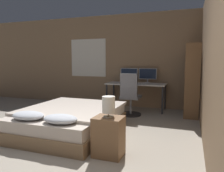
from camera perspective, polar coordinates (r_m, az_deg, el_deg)
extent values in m
plane|color=#9E9384|center=(3.09, -17.21, -19.72)|extent=(20.00, 20.00, 0.00)
cube|color=#8E7051|center=(6.48, 4.71, 6.56)|extent=(12.00, 0.06, 2.70)
cube|color=silver|center=(6.92, -6.24, 7.32)|extent=(1.17, 0.01, 1.16)
cube|color=black|center=(6.93, -6.21, 7.32)|extent=(1.09, 0.01, 1.08)
cube|color=#8E7051|center=(3.70, 24.00, 5.94)|extent=(0.06, 12.00, 2.70)
cube|color=#846647|center=(4.34, -10.83, -10.20)|extent=(1.62, 2.07, 0.22)
cube|color=beige|center=(4.28, -10.89, -7.55)|extent=(1.56, 2.01, 0.19)
cube|color=beige|center=(4.36, -10.09, -5.65)|extent=(1.66, 1.74, 0.05)
ellipsoid|color=silver|center=(3.80, -21.03, -7.19)|extent=(0.55, 0.38, 0.13)
ellipsoid|color=silver|center=(3.45, -13.33, -8.35)|extent=(0.55, 0.38, 0.13)
cube|color=brown|center=(3.19, -0.90, -13.06)|extent=(0.41, 0.34, 0.57)
cylinder|color=gray|center=(3.10, -0.91, -7.99)|extent=(0.15, 0.15, 0.01)
cylinder|color=gray|center=(3.09, -0.91, -7.41)|extent=(0.02, 0.02, 0.05)
cylinder|color=silver|center=(3.06, -0.91, -4.85)|extent=(0.18, 0.18, 0.23)
cube|color=beige|center=(6.05, 6.32, 0.58)|extent=(1.62, 0.68, 0.03)
cylinder|color=#2D2D33|center=(6.05, -1.40, -2.91)|extent=(0.05, 0.05, 0.71)
cylinder|color=#2D2D33|center=(5.68, 13.04, -3.71)|extent=(0.05, 0.05, 0.71)
cylinder|color=#2D2D33|center=(6.58, 0.45, -2.12)|extent=(0.05, 0.05, 0.71)
cylinder|color=#2D2D33|center=(6.25, 13.70, -2.79)|extent=(0.05, 0.05, 0.71)
cylinder|color=#B7B7BC|center=(6.34, 4.46, 1.07)|extent=(0.16, 0.16, 0.01)
cylinder|color=#B7B7BC|center=(6.34, 4.46, 1.53)|extent=(0.03, 0.03, 0.09)
cube|color=#B7B7BC|center=(6.32, 4.48, 3.31)|extent=(0.50, 0.03, 0.30)
cube|color=#192338|center=(6.31, 4.44, 3.30)|extent=(0.47, 0.00, 0.27)
cylinder|color=#B7B7BC|center=(6.22, 9.27, 0.89)|extent=(0.16, 0.16, 0.01)
cylinder|color=#B7B7BC|center=(6.21, 9.28, 1.36)|extent=(0.03, 0.03, 0.09)
cube|color=#B7B7BC|center=(6.20, 9.31, 3.17)|extent=(0.50, 0.03, 0.30)
cube|color=#192338|center=(6.19, 9.29, 3.17)|extent=(0.47, 0.00, 0.27)
cube|color=#B7B7BC|center=(5.82, 5.77, 0.58)|extent=(0.34, 0.13, 0.02)
ellipsoid|color=#B7B7BC|center=(5.76, 8.28, 0.57)|extent=(0.07, 0.05, 0.04)
cylinder|color=black|center=(5.54, 4.89, -7.35)|extent=(0.52, 0.52, 0.04)
cylinder|color=gray|center=(5.49, 4.91, -5.20)|extent=(0.05, 0.05, 0.38)
cube|color=slate|center=(5.45, 4.93, -2.86)|extent=(0.46, 0.46, 0.07)
cube|color=slate|center=(5.21, 4.38, 0.19)|extent=(0.42, 0.05, 0.56)
cube|color=brown|center=(5.28, 20.25, 1.03)|extent=(0.34, 0.02, 1.76)
cube|color=brown|center=(6.10, 20.24, 1.74)|extent=(0.34, 0.02, 1.76)
cube|color=brown|center=(5.72, 20.14, -1.22)|extent=(0.34, 0.81, 0.02)
cube|color=brown|center=(5.68, 20.33, 3.53)|extent=(0.34, 0.81, 0.02)
cube|color=brown|center=(5.67, 20.52, 8.14)|extent=(0.34, 0.81, 0.02)
cube|color=#2D4784|center=(5.33, 20.19, -0.34)|extent=(0.28, 0.04, 0.24)
cube|color=#28282D|center=(5.38, 20.18, -0.52)|extent=(0.28, 0.03, 0.20)
cube|color=#BCB29E|center=(5.42, 20.20, -0.09)|extent=(0.28, 0.04, 0.27)
cube|color=orange|center=(5.47, 20.19, -0.13)|extent=(0.28, 0.03, 0.25)
cube|color=#BCB29E|center=(5.51, 20.18, -0.33)|extent=(0.28, 0.03, 0.20)
cube|color=orange|center=(5.55, 20.18, -0.27)|extent=(0.28, 0.03, 0.21)
cube|color=#337042|center=(5.58, 20.20, 0.10)|extent=(0.28, 0.03, 0.27)
cube|color=#7A387F|center=(5.62, 20.19, -0.14)|extent=(0.28, 0.03, 0.21)
cube|color=#BCB29E|center=(5.30, 20.39, 4.55)|extent=(0.28, 0.04, 0.20)
cube|color=orange|center=(5.34, 20.39, 4.56)|extent=(0.28, 0.04, 0.20)
cube|color=#BCB29E|center=(5.38, 20.38, 4.43)|extent=(0.28, 0.03, 0.17)
cube|color=#28282D|center=(5.43, 20.40, 4.88)|extent=(0.28, 0.04, 0.26)
cube|color=#337042|center=(5.47, 20.38, 4.49)|extent=(0.28, 0.03, 0.18)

